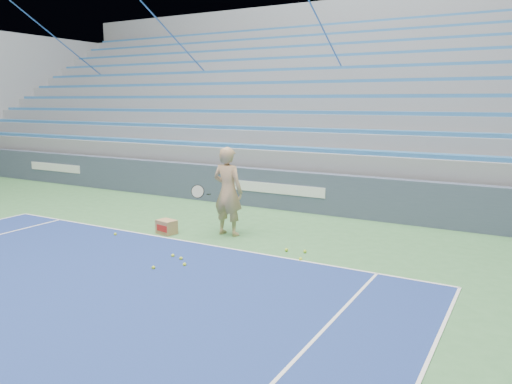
# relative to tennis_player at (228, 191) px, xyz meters

# --- Properties ---
(sponsor_barrier) EXTENTS (30.00, 0.32, 1.10)m
(sponsor_barrier) POSITION_rel_tennis_player_xyz_m (-0.40, 3.07, -0.46)
(sponsor_barrier) COLOR #3D475D
(sponsor_barrier) RESTS_ON ground
(bleachers) EXTENTS (31.00, 9.15, 7.30)m
(bleachers) POSITION_rel_tennis_player_xyz_m (-0.41, 8.79, 1.35)
(bleachers) COLOR gray
(bleachers) RESTS_ON ground
(tennis_player) EXTENTS (0.98, 0.87, 2.01)m
(tennis_player) POSITION_rel_tennis_player_xyz_m (0.00, 0.00, 0.00)
(tennis_player) COLOR tan
(tennis_player) RESTS_ON ground
(ball_box) EXTENTS (0.48, 0.40, 0.32)m
(ball_box) POSITION_rel_tennis_player_xyz_m (-1.28, -0.62, -0.85)
(ball_box) COLOR #9F784D
(ball_box) RESTS_ON ground
(tennis_ball_0) EXTENTS (0.07, 0.07, 0.07)m
(tennis_ball_0) POSITION_rel_tennis_player_xyz_m (2.22, -0.91, -0.97)
(tennis_ball_0) COLOR #C0E02D
(tennis_ball_0) RESTS_ON ground
(tennis_ball_1) EXTENTS (0.07, 0.07, 0.07)m
(tennis_ball_1) POSITION_rel_tennis_player_xyz_m (-2.19, -1.33, -0.97)
(tennis_ball_1) COLOR #C0E02D
(tennis_ball_1) RESTS_ON ground
(tennis_ball_2) EXTENTS (0.07, 0.07, 0.07)m
(tennis_ball_2) POSITION_rel_tennis_player_xyz_m (1.73, -0.51, -0.97)
(tennis_ball_2) COLOR #C0E02D
(tennis_ball_2) RESTS_ON ground
(tennis_ball_3) EXTENTS (0.07, 0.07, 0.07)m
(tennis_ball_3) POSITION_rel_tennis_player_xyz_m (0.48, -2.26, -0.97)
(tennis_ball_3) COLOR #C0E02D
(tennis_ball_3) RESTS_ON ground
(tennis_ball_4) EXTENTS (0.07, 0.07, 0.07)m
(tennis_ball_4) POSITION_rel_tennis_player_xyz_m (2.09, -0.42, -0.97)
(tennis_ball_4) COLOR #C0E02D
(tennis_ball_4) RESTS_ON ground
(tennis_ball_5) EXTENTS (0.07, 0.07, 0.07)m
(tennis_ball_5) POSITION_rel_tennis_player_xyz_m (0.21, -2.00, -0.97)
(tennis_ball_5) COLOR #C0E02D
(tennis_ball_5) RESTS_ON ground
(tennis_ball_6) EXTENTS (0.07, 0.07, 0.07)m
(tennis_ball_6) POSITION_rel_tennis_player_xyz_m (0.10, -2.68, -0.97)
(tennis_ball_6) COLOR #C0E02D
(tennis_ball_6) RESTS_ON ground
(tennis_ball_7) EXTENTS (0.07, 0.07, 0.07)m
(tennis_ball_7) POSITION_rel_tennis_player_xyz_m (-0.05, -1.94, -0.97)
(tennis_ball_7) COLOR #C0E02D
(tennis_ball_7) RESTS_ON ground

